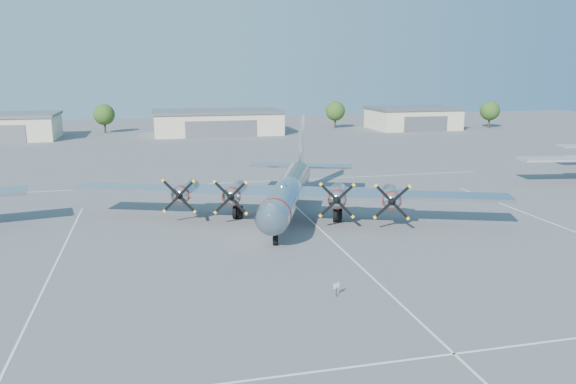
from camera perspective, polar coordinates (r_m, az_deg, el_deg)
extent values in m
plane|color=#515153|center=(49.83, 3.84, -4.31)|extent=(260.00, 260.00, 0.00)
cube|color=silver|center=(43.60, -22.99, -7.75)|extent=(0.15, 40.00, 0.01)
cube|color=silver|center=(45.31, 5.74, -6.05)|extent=(0.15, 40.00, 0.01)
cube|color=silver|center=(31.05, 16.52, -15.49)|extent=(60.00, 0.15, 0.01)
cube|color=silver|center=(73.38, -2.00, 1.12)|extent=(60.00, 0.15, 0.01)
cube|color=beige|center=(131.66, -27.12, 5.80)|extent=(22.00, 14.00, 4.80)
cube|color=slate|center=(131.45, -27.24, 6.97)|extent=(22.60, 14.60, 0.60)
cube|color=beige|center=(128.88, -7.18, 6.94)|extent=(28.00, 14.00, 4.80)
cube|color=slate|center=(128.66, -7.21, 8.13)|extent=(28.60, 14.60, 0.60)
cube|color=slate|center=(121.97, -6.79, 6.37)|extent=(15.40, 0.20, 3.60)
cube|color=beige|center=(142.49, 12.53, 7.25)|extent=(20.00, 14.00, 4.80)
cube|color=slate|center=(142.29, 12.58, 8.33)|extent=(20.60, 14.60, 0.60)
cube|color=slate|center=(136.27, 13.82, 6.71)|extent=(11.00, 0.20, 3.60)
cylinder|color=#382619|center=(136.53, -18.10, 6.30)|extent=(0.50, 0.50, 2.80)
sphere|color=#234112|center=(136.30, -18.18, 7.49)|extent=(4.80, 4.80, 4.80)
cylinder|color=#382619|center=(141.31, 4.81, 7.05)|extent=(0.50, 0.50, 2.80)
sphere|color=#234112|center=(141.08, 4.83, 8.20)|extent=(4.80, 4.80, 4.80)
cylinder|color=#382619|center=(150.73, 19.75, 6.70)|extent=(0.50, 0.50, 2.80)
sphere|color=#234112|center=(150.51, 19.82, 7.77)|extent=(4.80, 4.80, 4.80)
cylinder|color=black|center=(36.60, 4.93, -10.03)|extent=(0.05, 0.05, 0.69)
cube|color=white|center=(36.45, 4.94, -9.47)|extent=(0.44, 0.23, 0.34)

